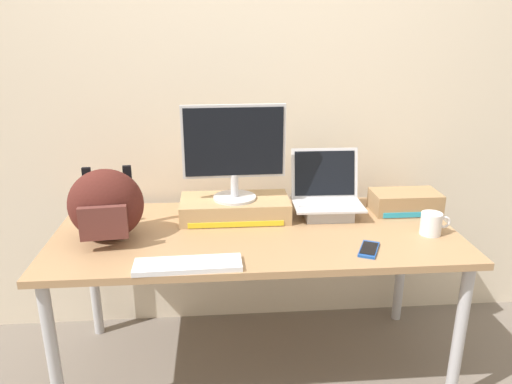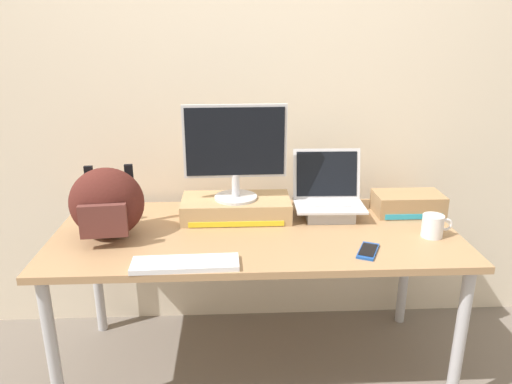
# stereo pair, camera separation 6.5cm
# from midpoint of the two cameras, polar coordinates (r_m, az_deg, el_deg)

# --- Properties ---
(ground_plane) EXTENTS (20.00, 20.00, 0.00)m
(ground_plane) POSITION_cam_midpoint_polar(r_m,az_deg,el_deg) (2.52, -0.78, -19.50)
(ground_plane) COLOR #70665B
(back_wall) EXTENTS (7.00, 0.10, 2.60)m
(back_wall) POSITION_cam_midpoint_polar(r_m,az_deg,el_deg) (2.48, -1.70, 12.69)
(back_wall) COLOR beige
(back_wall) RESTS_ON ground
(desk) EXTENTS (1.76, 0.78, 0.71)m
(desk) POSITION_cam_midpoint_polar(r_m,az_deg,el_deg) (2.18, -0.85, -6.11)
(desk) COLOR #A87F56
(desk) RESTS_ON ground
(toner_box_yellow) EXTENTS (0.51, 0.26, 0.09)m
(toner_box_yellow) POSITION_cam_midpoint_polar(r_m,az_deg,el_deg) (2.29, -3.30, -1.90)
(toner_box_yellow) COLOR tan
(toner_box_yellow) RESTS_ON desk
(desktop_monitor) EXTENTS (0.47, 0.20, 0.44)m
(desktop_monitor) POSITION_cam_midpoint_polar(r_m,az_deg,el_deg) (2.20, -3.44, 4.92)
(desktop_monitor) COLOR silver
(desktop_monitor) RESTS_ON toner_box_yellow
(open_laptop) EXTENTS (0.33, 0.25, 0.30)m
(open_laptop) POSITION_cam_midpoint_polar(r_m,az_deg,el_deg) (2.33, 7.49, -1.25)
(open_laptop) COLOR #ADADB2
(open_laptop) RESTS_ON desk
(external_keyboard) EXTENTS (0.41, 0.13, 0.02)m
(external_keyboard) POSITION_cam_midpoint_polar(r_m,az_deg,el_deg) (1.86, -8.99, -8.41)
(external_keyboard) COLOR white
(external_keyboard) RESTS_ON desk
(messenger_backpack) EXTENTS (0.33, 0.30, 0.30)m
(messenger_backpack) POSITION_cam_midpoint_polar(r_m,az_deg,el_deg) (2.13, -18.02, -1.47)
(messenger_backpack) COLOR #4C1E19
(messenger_backpack) RESTS_ON desk
(coffee_mug) EXTENTS (0.13, 0.09, 0.10)m
(coffee_mug) POSITION_cam_midpoint_polar(r_m,az_deg,el_deg) (2.22, 19.13, -3.54)
(coffee_mug) COLOR silver
(coffee_mug) RESTS_ON desk
(cell_phone) EXTENTS (0.13, 0.17, 0.01)m
(cell_phone) POSITION_cam_midpoint_polar(r_m,az_deg,el_deg) (2.01, 12.21, -6.59)
(cell_phone) COLOR #19479E
(cell_phone) RESTS_ON desk
(plush_toy) EXTENTS (0.08, 0.08, 0.08)m
(plush_toy) POSITION_cam_midpoint_polar(r_m,az_deg,el_deg) (2.43, -19.12, -1.86)
(plush_toy) COLOR #CC7099
(plush_toy) RESTS_ON desk
(toner_box_cyan) EXTENTS (0.32, 0.18, 0.10)m
(toner_box_cyan) POSITION_cam_midpoint_polar(r_m,az_deg,el_deg) (2.46, 16.37, -1.11)
(toner_box_cyan) COLOR #9E7A51
(toner_box_cyan) RESTS_ON desk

